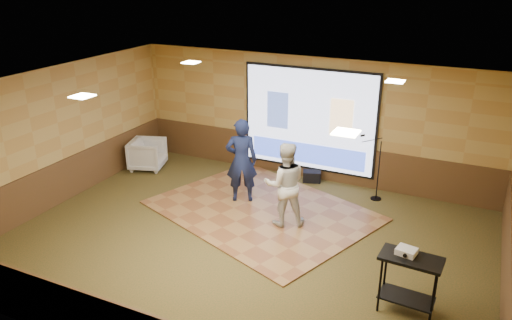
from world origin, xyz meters
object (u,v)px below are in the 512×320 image
at_px(player_left, 242,161).
at_px(av_table, 409,274).
at_px(projector, 406,251).
at_px(projector_screen, 309,121).
at_px(duffel_bag, 312,176).
at_px(dance_floor, 262,211).
at_px(banquet_chair, 148,154).
at_px(mic_stand, 375,179).
at_px(player_right, 285,184).

xyz_separation_m(player_left, av_table, (3.99, -2.34, -0.31)).
height_order(av_table, projector, projector).
bearing_deg(projector_screen, duffel_bag, -42.99).
bearing_deg(dance_floor, banquet_chair, 165.46).
distance_m(dance_floor, projector, 3.98).
distance_m(mic_stand, banquet_chair, 5.77).
relative_size(projector_screen, player_right, 1.90).
relative_size(projector_screen, duffel_bag, 7.74).
bearing_deg(player_left, dance_floor, 129.95).
height_order(player_right, duffel_bag, player_right).
relative_size(player_left, banquet_chair, 2.22).
relative_size(dance_floor, av_table, 4.61).
distance_m(projector_screen, av_table, 5.32).
relative_size(av_table, duffel_bag, 2.22).
height_order(player_right, mic_stand, player_right).
height_order(dance_floor, banquet_chair, banquet_chair).
bearing_deg(av_table, player_right, 147.53).
distance_m(player_right, projector, 3.11).
relative_size(player_right, duffel_bag, 4.08).
bearing_deg(mic_stand, banquet_chair, -159.43).
distance_m(av_table, duffel_bag, 5.02).
bearing_deg(projector, mic_stand, 119.60).
height_order(projector_screen, banquet_chair, projector_screen).
distance_m(projector, banquet_chair, 7.61).
relative_size(av_table, banquet_chair, 1.12).
height_order(projector_screen, av_table, projector_screen).
height_order(dance_floor, duffel_bag, duffel_bag).
bearing_deg(dance_floor, av_table, -31.52).
bearing_deg(duffel_bag, player_right, -84.70).
distance_m(av_table, mic_stand, 3.96).
height_order(av_table, mic_stand, mic_stand).
distance_m(dance_floor, player_left, 1.17).
relative_size(player_right, av_table, 1.83).
bearing_deg(dance_floor, player_right, -27.43).
relative_size(dance_floor, player_left, 2.32).
distance_m(player_right, av_table, 3.23).
relative_size(av_table, mic_stand, 0.64).
height_order(projector_screen, projector, projector_screen).
height_order(player_left, mic_stand, player_left).
distance_m(dance_floor, player_right, 1.16).
xyz_separation_m(player_left, banquet_chair, (-3.08, 0.69, -0.59)).
xyz_separation_m(projector_screen, mic_stand, (1.79, -0.50, -0.98)).
relative_size(projector_screen, player_left, 1.75).
xyz_separation_m(projector, banquet_chair, (-6.98, 2.97, -0.61)).
bearing_deg(mic_stand, projector, -57.58).
distance_m(player_left, player_right, 1.42).
bearing_deg(player_left, av_table, 123.29).
bearing_deg(av_table, projector, 146.62).
bearing_deg(projector, banquet_chair, 167.76).
distance_m(player_right, mic_stand, 2.46).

